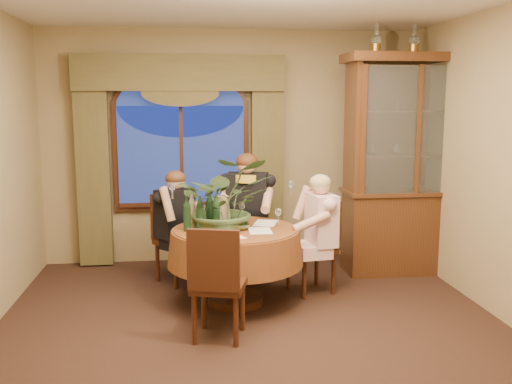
{
  "coord_description": "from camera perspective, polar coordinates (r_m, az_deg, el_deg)",
  "views": [
    {
      "loc": [
        -0.55,
        -4.44,
        1.96
      ],
      "look_at": [
        0.11,
        0.88,
        1.1
      ],
      "focal_mm": 40.0,
      "sensor_mm": 36.0,
      "label": 1
    }
  ],
  "objects": [
    {
      "name": "floor",
      "position": [
        4.89,
        0.0,
        -14.54
      ],
      "size": [
        5.0,
        5.0,
        0.0
      ],
      "primitive_type": "plane",
      "color": "black",
      "rests_on": "ground"
    },
    {
      "name": "wall_back",
      "position": [
        6.99,
        -2.52,
        4.52
      ],
      "size": [
        4.5,
        0.0,
        4.5
      ],
      "primitive_type": "plane",
      "rotation": [
        1.57,
        0.0,
        0.0
      ],
      "color": "#927E57",
      "rests_on": "ground"
    },
    {
      "name": "window",
      "position": [
        6.9,
        -7.45,
        3.56
      ],
      "size": [
        1.62,
        0.1,
        1.32
      ],
      "primitive_type": null,
      "color": "navy",
      "rests_on": "wall_back"
    },
    {
      "name": "arched_transom",
      "position": [
        6.87,
        -7.59,
        10.04
      ],
      "size": [
        1.6,
        0.06,
        0.44
      ],
      "primitive_type": null,
      "color": "navy",
      "rests_on": "wall_back"
    },
    {
      "name": "drapery_left",
      "position": [
        6.95,
        -15.96,
        2.33
      ],
      "size": [
        0.38,
        0.14,
        2.32
      ],
      "primitive_type": "cube",
      "color": "#4B4527",
      "rests_on": "floor"
    },
    {
      "name": "drapery_right",
      "position": [
        6.94,
        1.11,
        2.66
      ],
      "size": [
        0.38,
        0.14,
        2.32
      ],
      "primitive_type": "cube",
      "color": "#4B4527",
      "rests_on": "floor"
    },
    {
      "name": "swag_valance",
      "position": [
        6.8,
        -7.63,
        11.74
      ],
      "size": [
        2.45,
        0.16,
        0.42
      ],
      "primitive_type": null,
      "color": "#4B4527",
      "rests_on": "wall_back"
    },
    {
      "name": "dining_table",
      "position": [
        5.57,
        -2.06,
        -7.42
      ],
      "size": [
        1.55,
        1.55,
        0.75
      ],
      "primitive_type": "cylinder",
      "rotation": [
        0.0,
        0.0,
        0.2
      ],
      "color": "maroon",
      "rests_on": "floor"
    },
    {
      "name": "china_cabinet",
      "position": [
        6.7,
        15.03,
        2.6
      ],
      "size": [
        1.52,
        0.6,
        2.47
      ],
      "primitive_type": "cube",
      "color": "#3E2215",
      "rests_on": "floor"
    },
    {
      "name": "oil_lamp_left",
      "position": [
        6.54,
        11.93,
        14.92
      ],
      "size": [
        0.11,
        0.11,
        0.34
      ],
      "primitive_type": null,
      "color": "#A5722D",
      "rests_on": "china_cabinet"
    },
    {
      "name": "oil_lamp_center",
      "position": [
        6.69,
        15.54,
        14.65
      ],
      "size": [
        0.11,
        0.11,
        0.34
      ],
      "primitive_type": null,
      "color": "#A5722D",
      "rests_on": "china_cabinet"
    },
    {
      "name": "oil_lamp_right",
      "position": [
        6.87,
        18.98,
        14.34
      ],
      "size": [
        0.11,
        0.11,
        0.34
      ],
      "primitive_type": null,
      "color": "#A5722D",
      "rests_on": "china_cabinet"
    },
    {
      "name": "chair_right",
      "position": [
        5.9,
        5.52,
        -5.46
      ],
      "size": [
        0.53,
        0.53,
        0.96
      ],
      "primitive_type": "cube",
      "rotation": [
        0.0,
        0.0,
        -4.41
      ],
      "color": "black",
      "rests_on": "floor"
    },
    {
      "name": "chair_back_right",
      "position": [
        6.35,
        -0.97,
        -4.36
      ],
      "size": [
        0.51,
        0.51,
        0.96
      ],
      "primitive_type": "cube",
      "rotation": [
        0.0,
        0.0,
        -3.37
      ],
      "color": "black",
      "rests_on": "floor"
    },
    {
      "name": "chair_back",
      "position": [
        6.25,
        -7.72,
        -4.67
      ],
      "size": [
        0.59,
        0.59,
        0.96
      ],
      "primitive_type": "cube",
      "rotation": [
        0.0,
        0.0,
        -2.51
      ],
      "color": "black",
      "rests_on": "floor"
    },
    {
      "name": "chair_front_left",
      "position": [
        4.78,
        -3.74,
        -8.97
      ],
      "size": [
        0.51,
        0.51,
        0.96
      ],
      "primitive_type": "cube",
      "rotation": [
        0.0,
        0.0,
        -0.26
      ],
      "color": "black",
      "rests_on": "floor"
    },
    {
      "name": "person_pink",
      "position": [
        5.77,
        6.53,
        -4.35
      ],
      "size": [
        0.47,
        0.5,
        1.25
      ],
      "primitive_type": null,
      "rotation": [
        0.0,
        0.0,
        -4.57
      ],
      "color": "beige",
      "rests_on": "floor"
    },
    {
      "name": "person_back",
      "position": [
        6.11,
        -8.06,
        -3.61
      ],
      "size": [
        0.61,
        0.6,
        1.25
      ],
      "primitive_type": null,
      "rotation": [
        0.0,
        0.0,
        -2.4
      ],
      "color": "black",
      "rests_on": "floor"
    },
    {
      "name": "person_scarf",
      "position": [
        6.3,
        -0.86,
        -2.4
      ],
      "size": [
        0.6,
        0.57,
        1.4
      ],
      "primitive_type": null,
      "rotation": [
        0.0,
        0.0,
        -3.39
      ],
      "color": "black",
      "rests_on": "floor"
    },
    {
      "name": "stoneware_vase",
      "position": [
        5.58,
        -3.35,
        -1.89
      ],
      "size": [
        0.16,
        0.16,
        0.29
      ],
      "primitive_type": null,
      "color": "#8B7459",
      "rests_on": "dining_table"
    },
    {
      "name": "centerpiece_plant",
      "position": [
        5.48,
        -3.15,
        2.55
      ],
      "size": [
        0.89,
        0.99,
        0.77
      ],
      "primitive_type": "imported",
      "color": "#374F2C",
      "rests_on": "dining_table"
    },
    {
      "name": "olive_bowl",
      "position": [
        5.42,
        -1.52,
        -3.5
      ],
      "size": [
        0.17,
        0.17,
        0.05
      ],
      "primitive_type": "imported",
      "color": "#4F542D",
      "rests_on": "dining_table"
    },
    {
      "name": "cheese_platter",
      "position": [
        5.08,
        -3.85,
        -4.56
      ],
      "size": [
        0.32,
        0.32,
        0.02
      ],
      "primitive_type": "cylinder",
      "color": "black",
      "rests_on": "dining_table"
    },
    {
      "name": "wine_bottle_0",
      "position": [
        5.37,
        -5.62,
        -2.15
      ],
      "size": [
        0.07,
        0.07,
        0.33
      ],
      "primitive_type": "cylinder",
      "color": "black",
      "rests_on": "dining_table"
    },
    {
      "name": "wine_bottle_1",
      "position": [
        5.61,
        -4.67,
        -1.65
      ],
      "size": [
        0.07,
        0.07,
        0.33
      ],
      "primitive_type": "cylinder",
      "color": "black",
      "rests_on": "dining_table"
    },
    {
      "name": "wine_bottle_2",
      "position": [
        5.37,
        -6.91,
        -2.17
      ],
      "size": [
        0.07,
        0.07,
        0.33
      ],
      "primitive_type": "cylinder",
      "color": "black",
      "rests_on": "dining_table"
    },
    {
      "name": "wine_bottle_3",
      "position": [
        5.49,
        -6.43,
        -1.91
      ],
      "size": [
        0.07,
        0.07,
        0.33
      ],
      "primitive_type": "cylinder",
      "color": "tan",
      "rests_on": "dining_table"
    },
    {
      "name": "wine_bottle_4",
      "position": [
        5.41,
        -4.01,
        -2.06
      ],
      "size": [
        0.07,
        0.07,
        0.33
      ],
      "primitive_type": "cylinder",
      "color": "black",
      "rests_on": "dining_table"
    },
    {
      "name": "tasting_paper_0",
      "position": [
        5.37,
        0.41,
        -3.88
      ],
      "size": [
        0.22,
        0.31,
        0.0
      ],
      "primitive_type": "cube",
      "rotation": [
        0.0,
        0.0,
        -0.03
      ],
      "color": "white",
      "rests_on": "dining_table"
    },
    {
      "name": "tasting_paper_1",
      "position": [
        5.69,
        0.95,
        -3.12
      ],
      "size": [
        0.29,
        0.35,
        0.0
      ],
      "primitive_type": "cube",
      "rotation": [
        0.0,
        0.0,
        -0.31
      ],
      "color": "white",
      "rests_on": "dining_table"
    },
    {
      "name": "tasting_paper_2",
      "position": [
        5.15,
        -2.73,
        -4.43
      ],
      "size": [
        0.31,
        0.36,
        0.0
      ],
      "primitive_type": "cube",
      "rotation": [
        0.0,
        0.0,
        0.39
      ],
      "color": "white",
      "rests_on": "dining_table"
    },
    {
      "name": "wine_glass_person_pink",
      "position": [
        5.57,
        2.24,
        -2.5
      ],
      "size": [
        0.07,
        0.07,
        0.18
      ],
      "primitive_type": null,
      "color": "silver",
      "rests_on": "dining_table"
    },
    {
      "name": "wine_glass_person_back",
      "position": [
        5.75,
        -5.25,
        -2.15
      ],
      "size": [
        0.07,
        0.07,
        0.18
      ],
      "primitive_type": null,
      "color": "silver",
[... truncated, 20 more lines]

